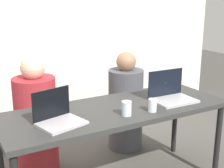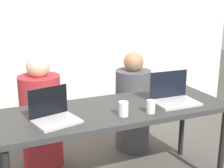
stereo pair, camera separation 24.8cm
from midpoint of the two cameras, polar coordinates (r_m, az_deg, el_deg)
name	(u,v)px [view 1 (the left image)]	position (r m, az deg, el deg)	size (l,w,h in m)	color
back_wall	(50,18)	(3.77, -13.13, 11.61)	(4.77, 0.10, 2.68)	silver
desk	(116,115)	(2.50, -2.10, -5.82)	(1.84, 0.67, 0.73)	#313231
person_on_left	(36,121)	(2.98, -16.04, -6.63)	(0.45, 0.45, 1.09)	#A5282F
person_on_right	(126,106)	(3.30, 0.35, -4.12)	(0.44, 0.44, 1.05)	#47494F
laptop_front_left	(58,116)	(2.22, -13.08, -5.83)	(0.35, 0.31, 0.23)	#B6B0B6
laptop_front_right	(171,94)	(2.67, 8.13, -1.88)	(0.36, 0.30, 0.25)	#B3B1B3
water_glass_right	(152,106)	(2.39, 4.47, -4.10)	(0.07, 0.07, 0.10)	white
water_glass_center	(127,109)	(2.31, -0.40, -4.71)	(0.07, 0.07, 0.11)	silver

